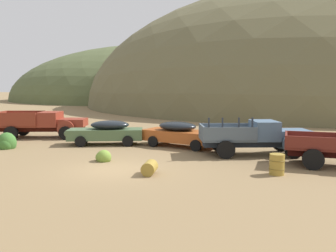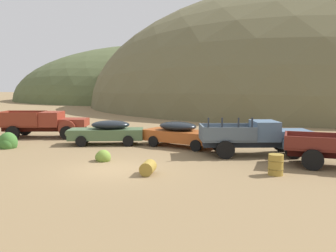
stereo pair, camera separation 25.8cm
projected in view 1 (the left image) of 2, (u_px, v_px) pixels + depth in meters
The scene contains 12 objects.
ground_plane at pixel (115, 169), 16.34m from camera, with size 300.00×300.00×0.00m, color olive.
hill_distant at pixel (147, 100), 93.22m from camera, with size 71.20×59.06×27.64m, color #4C5633.
hill_far_left at pixel (310, 106), 65.98m from camera, with size 82.27×73.15×42.01m, color brown.
truck_rust_red at pixel (48, 124), 26.18m from camera, with size 6.60×3.93×1.91m.
car_weathered_green at pixel (103, 132), 23.09m from camera, with size 5.24×3.21×1.57m.
car_oxide_orange at pixel (183, 134), 22.19m from camera, with size 5.35×3.04×1.57m.
truck_chalk_blue at pixel (262, 137), 19.67m from camera, with size 6.21×3.76×2.16m.
oil_drum_spare at pixel (150, 168), 15.36m from camera, with size 0.70×0.99×0.58m.
oil_drum_foreground at pixel (277, 164), 15.31m from camera, with size 0.68×0.68×0.90m.
bush_between_trucks at pixel (118, 132), 27.46m from camera, with size 1.26×1.20×1.05m.
bush_front_right at pixel (103, 157), 18.09m from camera, with size 0.87×0.78×0.76m.
bush_near_barrel at pixel (5, 143), 21.71m from camera, with size 1.48×1.11×1.26m.
Camera 1 is at (6.93, -14.64, 3.83)m, focal length 38.19 mm.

